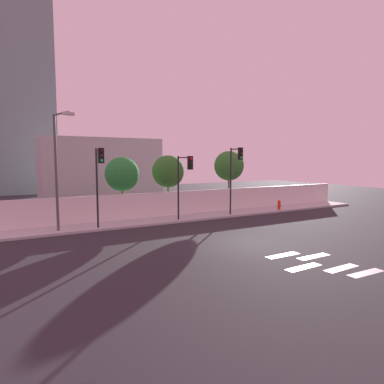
% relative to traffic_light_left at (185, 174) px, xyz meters
% --- Properties ---
extents(ground_plane, '(80.00, 80.00, 0.00)m').
position_rel_traffic_light_left_xyz_m(ground_plane, '(0.15, -6.73, -3.44)').
color(ground_plane, '#28262A').
extents(sidewalk, '(36.00, 2.40, 0.15)m').
position_rel_traffic_light_left_xyz_m(sidewalk, '(0.15, 1.47, -3.37)').
color(sidewalk, '#B1B1B1').
rests_on(sidewalk, ground).
extents(perimeter_wall, '(36.00, 0.18, 1.80)m').
position_rel_traffic_light_left_xyz_m(perimeter_wall, '(0.15, 2.76, -2.39)').
color(perimeter_wall, silver).
rests_on(perimeter_wall, sidewalk).
extents(crosswalk_marking, '(3.42, 3.86, 0.01)m').
position_rel_traffic_light_left_xyz_m(crosswalk_marking, '(0.61, -10.83, -3.44)').
color(crosswalk_marking, silver).
rests_on(crosswalk_marking, ground).
extents(traffic_light_left, '(0.38, 1.74, 4.48)m').
position_rel_traffic_light_left_xyz_m(traffic_light_left, '(0.00, 0.00, 0.00)').
color(traffic_light_left, black).
rests_on(traffic_light_left, sidewalk).
extents(traffic_light_center, '(0.35, 1.37, 5.13)m').
position_rel_traffic_light_left_xyz_m(traffic_light_center, '(4.51, 0.24, 0.42)').
color(traffic_light_center, black).
rests_on(traffic_light_center, sidewalk).
extents(traffic_light_right, '(0.34, 1.27, 4.92)m').
position_rel_traffic_light_left_xyz_m(traffic_light_right, '(-5.75, 0.28, 0.28)').
color(traffic_light_right, black).
rests_on(traffic_light_right, sidewalk).
extents(street_lamp_curbside, '(0.87, 2.14, 6.86)m').
position_rel_traffic_light_left_xyz_m(street_lamp_curbside, '(-8.01, 0.74, 0.78)').
color(street_lamp_curbside, '#4C4C51').
rests_on(street_lamp_curbside, sidewalk).
extents(fire_hydrant, '(0.44, 0.26, 0.81)m').
position_rel_traffic_light_left_xyz_m(fire_hydrant, '(9.49, 0.70, -2.86)').
color(fire_hydrant, red).
rests_on(fire_hydrant, sidewalk).
extents(roadside_tree_leftmost, '(2.49, 2.49, 4.59)m').
position_rel_traffic_light_left_xyz_m(roadside_tree_leftmost, '(-3.23, 3.62, -0.11)').
color(roadside_tree_leftmost, brown).
rests_on(roadside_tree_leftmost, ground).
extents(roadside_tree_midleft, '(2.52, 2.52, 4.73)m').
position_rel_traffic_light_left_xyz_m(roadside_tree_midleft, '(0.49, 3.62, 0.02)').
color(roadside_tree_midleft, brown).
rests_on(roadside_tree_midleft, ground).
extents(roadside_tree_midright, '(2.57, 2.57, 5.14)m').
position_rel_traffic_light_left_xyz_m(roadside_tree_midright, '(6.35, 3.62, 0.40)').
color(roadside_tree_midright, brown).
rests_on(roadside_tree_midright, ground).
extents(low_building_distant, '(12.22, 6.00, 6.63)m').
position_rel_traffic_light_left_xyz_m(low_building_distant, '(-1.40, 16.76, -0.13)').
color(low_building_distant, '#AAAAAA').
rests_on(low_building_distant, ground).
extents(tower_on_skyline, '(7.52, 5.00, 25.45)m').
position_rel_traffic_light_left_xyz_m(tower_on_skyline, '(-7.96, 28.76, 9.28)').
color(tower_on_skyline, gray).
rests_on(tower_on_skyline, ground).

